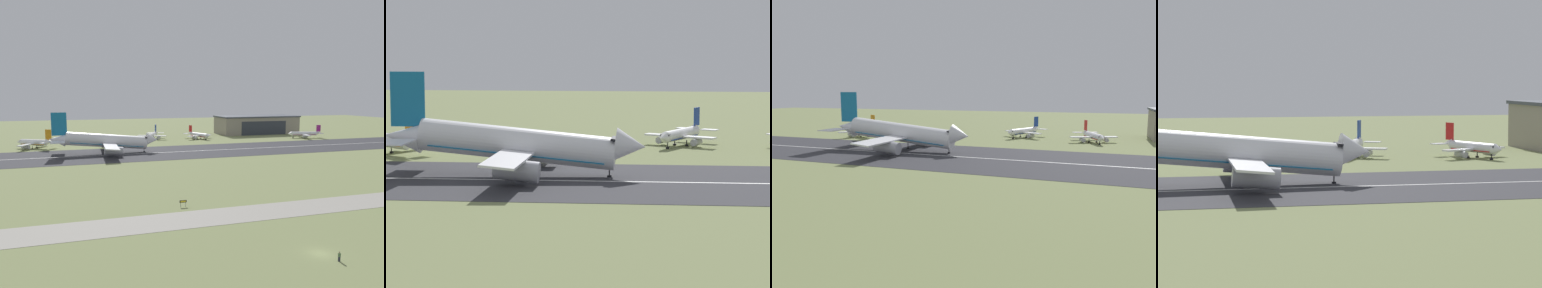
# 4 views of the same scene
# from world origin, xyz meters

# --- Properties ---
(ground_plane) EXTENTS (664.48, 664.48, 0.00)m
(ground_plane) POSITION_xyz_m (0.00, 61.14, 0.00)
(ground_plane) COLOR #7A8451
(runway_strip) EXTENTS (424.48, 44.44, 0.06)m
(runway_strip) POSITION_xyz_m (0.00, 122.27, 0.03)
(runway_strip) COLOR #333338
(runway_strip) RESTS_ON ground_plane
(runway_centreline) EXTENTS (382.03, 0.70, 0.01)m
(runway_centreline) POSITION_xyz_m (0.00, 122.27, 0.07)
(runway_centreline) COLOR silver
(runway_centreline) RESTS_ON runway_strip
(taxiway_road) EXTENTS (318.36, 11.34, 0.05)m
(taxiway_road) POSITION_xyz_m (0.00, 24.20, 0.03)
(taxiway_road) COLOR gray
(taxiway_road) RESTS_ON ground_plane
(hangar_building) EXTENTS (58.46, 24.32, 12.93)m
(hangar_building) POSITION_xyz_m (87.06, 192.79, 6.49)
(hangar_building) COLOR gray
(hangar_building) RESTS_ON ground_plane
(airplane_landing) EXTENTS (51.03, 48.78, 19.74)m
(airplane_landing) POSITION_xyz_m (-25.59, 127.70, 5.90)
(airplane_landing) COLOR white
(airplane_landing) RESTS_ON ground_plane
(airplane_parked_west) EXTENTS (18.01, 21.04, 8.23)m
(airplane_parked_west) POSITION_xyz_m (35.59, 171.65, 2.55)
(airplane_parked_west) COLOR white
(airplane_parked_west) RESTS_ON ground_plane
(airplane_parked_centre) EXTENTS (21.83, 21.50, 10.14)m
(airplane_parked_centre) POSITION_xyz_m (-59.83, 156.16, 3.11)
(airplane_parked_centre) COLOR white
(airplane_parked_centre) RESTS_ON ground_plane
(airplane_parked_east) EXTENTS (22.60, 20.71, 8.44)m
(airplane_parked_east) POSITION_xyz_m (103.02, 156.21, 2.82)
(airplane_parked_east) COLOR white
(airplane_parked_east) RESTS_ON ground_plane
(airplane_parked_far_east) EXTENTS (18.65, 22.36, 8.74)m
(airplane_parked_far_east) POSITION_xyz_m (6.75, 178.26, 2.75)
(airplane_parked_far_east) COLOR white
(airplane_parked_far_east) RESTS_ON ground_plane
(runway_sign) EXTENTS (1.79, 0.13, 1.65)m
(runway_sign) POSITION_xyz_m (-14.94, 33.91, 1.23)
(runway_sign) COLOR #4C4C51
(runway_sign) RESTS_ON ground_plane
(spectator_left) EXTENTS (0.40, 0.24, 1.66)m
(spectator_left) POSITION_xyz_m (1.11, -3.55, 0.86)
(spectator_left) COLOR #282B38
(spectator_left) RESTS_ON ground_plane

